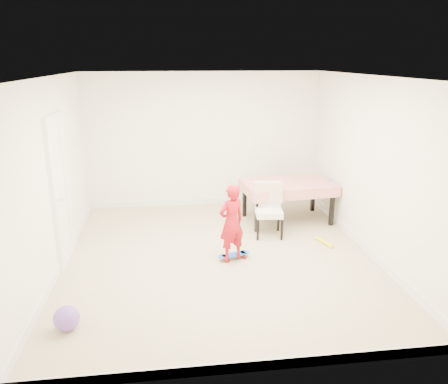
{
  "coord_description": "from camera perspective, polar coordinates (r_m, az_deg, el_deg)",
  "views": [
    {
      "loc": [
        -0.68,
        -5.87,
        2.83
      ],
      "look_at": [
        0.1,
        0.2,
        0.95
      ],
      "focal_mm": 35.0,
      "sensor_mm": 36.0,
      "label": 1
    }
  ],
  "objects": [
    {
      "name": "wall_front",
      "position": [
        3.78,
        3.7,
        -6.85
      ],
      "size": [
        4.5,
        0.04,
        2.6
      ],
      "primitive_type": "cube",
      "color": "white",
      "rests_on": "ground"
    },
    {
      "name": "child",
      "position": [
        6.22,
        0.99,
        -4.31
      ],
      "size": [
        0.49,
        0.42,
        1.12
      ],
      "primitive_type": "imported",
      "rotation": [
        0.0,
        0.0,
        3.6
      ],
      "color": "#B6121E",
      "rests_on": "ground"
    },
    {
      "name": "baseboard_back",
      "position": [
        8.83,
        -2.54,
        -1.21
      ],
      "size": [
        4.5,
        0.02,
        0.12
      ],
      "primitive_type": "cube",
      "color": "white",
      "rests_on": "ground"
    },
    {
      "name": "door",
      "position": [
        6.61,
        -20.52,
        0.12
      ],
      "size": [
        0.11,
        0.94,
        2.11
      ],
      "primitive_type": "cube",
      "color": "white",
      "rests_on": "ground"
    },
    {
      "name": "wall_right",
      "position": [
        6.72,
        18.57,
        3.03
      ],
      "size": [
        0.04,
        5.0,
        2.6
      ],
      "primitive_type": "cube",
      "color": "white",
      "rests_on": "ground"
    },
    {
      "name": "dining_table",
      "position": [
        7.92,
        8.24,
        -1.23
      ],
      "size": [
        1.64,
        1.13,
        0.73
      ],
      "primitive_type": null,
      "rotation": [
        0.0,
        0.0,
        0.1
      ],
      "color": "red",
      "rests_on": "ground"
    },
    {
      "name": "foam_toy",
      "position": [
        7.16,
        12.96,
        -6.4
      ],
      "size": [
        0.18,
        0.4,
        0.06
      ],
      "primitive_type": "cylinder",
      "rotation": [
        1.57,
        0.0,
        0.32
      ],
      "color": "yellow",
      "rests_on": "ground"
    },
    {
      "name": "baseboard_right",
      "position": [
        7.11,
        17.7,
        -6.69
      ],
      "size": [
        0.02,
        5.0,
        0.12
      ],
      "primitive_type": "cube",
      "color": "white",
      "rests_on": "ground"
    },
    {
      "name": "dining_chair",
      "position": [
        7.19,
        5.88,
        -2.39
      ],
      "size": [
        0.54,
        0.61,
        0.88
      ],
      "primitive_type": null,
      "rotation": [
        0.0,
        0.0,
        -0.1
      ],
      "color": "white",
      "rests_on": "ground"
    },
    {
      "name": "wall_back",
      "position": [
        8.51,
        -2.64,
        6.72
      ],
      "size": [
        4.5,
        0.04,
        2.6
      ],
      "primitive_type": "cube",
      "color": "white",
      "rests_on": "ground"
    },
    {
      "name": "ground",
      "position": [
        6.55,
        -0.65,
        -8.52
      ],
      "size": [
        5.0,
        5.0,
        0.0
      ],
      "primitive_type": "plane",
      "color": "tan",
      "rests_on": "ground"
    },
    {
      "name": "skateboard",
      "position": [
        6.49,
        1.31,
        -8.4
      ],
      "size": [
        0.52,
        0.32,
        0.07
      ],
      "primitive_type": null,
      "rotation": [
        0.0,
        0.0,
        0.3
      ],
      "color": "blue",
      "rests_on": "ground"
    },
    {
      "name": "baseboard_left",
      "position": [
        6.67,
        -20.36,
        -8.59
      ],
      "size": [
        0.02,
        5.0,
        0.12
      ],
      "primitive_type": "cube",
      "color": "white",
      "rests_on": "ground"
    },
    {
      "name": "wall_left",
      "position": [
        6.26,
        -21.43,
        1.73
      ],
      "size": [
        0.04,
        5.0,
        2.6
      ],
      "primitive_type": "cube",
      "color": "white",
      "rests_on": "ground"
    },
    {
      "name": "baseboard_front",
      "position": [
        4.42,
        3.4,
        -21.76
      ],
      "size": [
        4.5,
        0.02,
        0.12
      ],
      "primitive_type": "cube",
      "color": "white",
      "rests_on": "ground"
    },
    {
      "name": "ceiling",
      "position": [
        5.91,
        -0.74,
        14.66
      ],
      "size": [
        4.5,
        5.0,
        0.04
      ],
      "primitive_type": "cube",
      "color": "white",
      "rests_on": "wall_back"
    },
    {
      "name": "balloon",
      "position": [
        5.19,
        -19.88,
        -15.26
      ],
      "size": [
        0.28,
        0.28,
        0.28
      ],
      "primitive_type": "sphere",
      "color": "#774DBB",
      "rests_on": "ground"
    }
  ]
}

